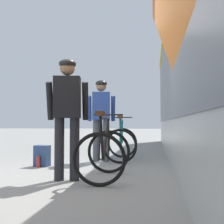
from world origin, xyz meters
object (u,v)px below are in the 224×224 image
at_px(bicycle_far_black, 104,152).
at_px(water_bottle_by_the_backpack, 38,162).
at_px(cyclist_near_in_blue, 101,113).
at_px(bicycle_near_teal, 121,142).
at_px(water_bottle_near_the_bikes, 124,160).
at_px(backpack_on_platform, 42,156).
at_px(cyclist_far_in_dark, 67,107).

relative_size(bicycle_far_black, water_bottle_by_the_backpack, 5.36).
relative_size(cyclist_near_in_blue, bicycle_near_teal, 1.59).
xyz_separation_m(water_bottle_near_the_bikes, water_bottle_by_the_backpack, (-1.57, -0.41, -0.01)).
height_order(bicycle_far_black, water_bottle_near_the_bikes, bicycle_far_black).
distance_m(cyclist_near_in_blue, backpack_on_platform, 1.57).
bearing_deg(backpack_on_platform, bicycle_near_teal, 46.30).
height_order(cyclist_far_in_dark, bicycle_far_black, cyclist_far_in_dark).
height_order(cyclist_near_in_blue, bicycle_near_teal, cyclist_near_in_blue).
xyz_separation_m(cyclist_far_in_dark, bicycle_far_black, (0.52, 0.17, -0.65)).
xyz_separation_m(bicycle_near_teal, water_bottle_by_the_backpack, (-1.42, -1.22, -0.30)).
relative_size(cyclist_near_in_blue, bicycle_far_black, 1.61).
xyz_separation_m(cyclist_near_in_blue, bicycle_far_black, (0.41, -1.94, -0.65)).
bearing_deg(bicycle_near_teal, bicycle_far_black, -90.06).
bearing_deg(cyclist_far_in_dark, bicycle_near_teal, 77.35).
distance_m(bicycle_far_black, backpack_on_platform, 1.78).
bearing_deg(bicycle_far_black, water_bottle_near_the_bikes, 83.78).
bearing_deg(backpack_on_platform, cyclist_near_in_blue, 49.67).
distance_m(cyclist_far_in_dark, bicycle_near_teal, 2.47).
xyz_separation_m(bicycle_near_teal, bicycle_far_black, (-0.00, -2.16, 0.00)).
height_order(cyclist_far_in_dark, bicycle_near_teal, cyclist_far_in_dark).
bearing_deg(water_bottle_near_the_bikes, bicycle_far_black, -96.22).
bearing_deg(water_bottle_near_the_bikes, cyclist_near_in_blue, 133.15).
bearing_deg(cyclist_near_in_blue, bicycle_near_teal, 28.22).
relative_size(backpack_on_platform, water_bottle_by_the_backpack, 1.96).
relative_size(cyclist_far_in_dark, bicycle_near_teal, 1.59).
bearing_deg(backpack_on_platform, water_bottle_near_the_bikes, 18.50).
xyz_separation_m(bicycle_near_teal, backpack_on_platform, (-1.40, -1.09, -0.20)).
bearing_deg(water_bottle_by_the_backpack, bicycle_far_black, -33.38).
xyz_separation_m(cyclist_far_in_dark, water_bottle_near_the_bikes, (0.67, 1.51, -0.95)).
xyz_separation_m(bicycle_near_teal, water_bottle_near_the_bikes, (0.14, -0.81, -0.29)).
xyz_separation_m(cyclist_near_in_blue, water_bottle_near_the_bikes, (0.56, -0.59, -0.95)).
bearing_deg(cyclist_near_in_blue, backpack_on_platform, -138.88).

